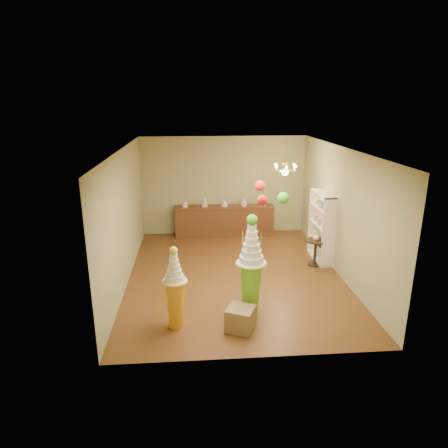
{
  "coord_description": "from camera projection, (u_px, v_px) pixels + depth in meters",
  "views": [
    {
      "loc": [
        -0.96,
        -8.76,
        4.02
      ],
      "look_at": [
        -0.25,
        0.0,
        1.28
      ],
      "focal_mm": 32.0,
      "sensor_mm": 36.0,
      "label": 1
    }
  ],
  "objects": [
    {
      "name": "chandelier",
      "position": [
        285.0,
        170.0,
        10.21
      ],
      "size": [
        0.82,
        0.82,
        0.85
      ],
      "rotation": [
        0.0,
        0.0,
        0.39
      ],
      "color": "gold",
      "rests_on": "ceiling"
    },
    {
      "name": "wall_left",
      "position": [
        124.0,
        217.0,
        8.97
      ],
      "size": [
        0.04,
        6.5,
        3.0
      ],
      "primitive_type": "cube",
      "color": "#969367",
      "rests_on": "ground"
    },
    {
      "name": "round_table",
      "position": [
        315.0,
        249.0,
        10.06
      ],
      "size": [
        0.64,
        0.64,
        0.67
      ],
      "rotation": [
        0.0,
        0.0,
        -0.26
      ],
      "color": "black",
      "rests_on": "floor"
    },
    {
      "name": "wall_back",
      "position": [
        224.0,
        186.0,
        12.25
      ],
      "size": [
        5.0,
        0.04,
        3.0
      ],
      "primitive_type": "cube",
      "color": "#969367",
      "rests_on": "ground"
    },
    {
      "name": "sideboard",
      "position": [
        224.0,
        220.0,
        12.29
      ],
      "size": [
        3.04,
        0.54,
        1.16
      ],
      "color": "#512D19",
      "rests_on": "floor"
    },
    {
      "name": "shelving_unit",
      "position": [
        321.0,
        227.0,
        10.28
      ],
      "size": [
        0.33,
        1.2,
        1.8
      ],
      "color": "white",
      "rests_on": "floor"
    },
    {
      "name": "wall_right",
      "position": [
        341.0,
        212.0,
        9.35
      ],
      "size": [
        0.04,
        6.5,
        3.0
      ],
      "primitive_type": "cube",
      "color": "#969367",
      "rests_on": "ground"
    },
    {
      "name": "burlap_riser",
      "position": [
        241.0,
        319.0,
        7.26
      ],
      "size": [
        0.63,
        0.63,
        0.43
      ],
      "primitive_type": "cube",
      "rotation": [
        0.0,
        0.0,
        -0.43
      ],
      "color": "olive",
      "rests_on": "floor"
    },
    {
      "name": "pom_green_mid",
      "position": [
        283.0,
        198.0,
        7.25
      ],
      "size": [
        0.22,
        0.22,
        0.8
      ],
      "color": "#3D392C",
      "rests_on": "ceiling"
    },
    {
      "name": "vase",
      "position": [
        316.0,
        237.0,
        9.96
      ],
      "size": [
        0.21,
        0.21,
        0.17
      ],
      "primitive_type": "imported",
      "rotation": [
        0.0,
        0.0,
        0.4
      ],
      "color": "white",
      "rests_on": "round_table"
    },
    {
      "name": "pedestal_green",
      "position": [
        251.0,
        276.0,
        7.58
      ],
      "size": [
        0.71,
        0.71,
        2.04
      ],
      "rotation": [
        0.0,
        0.0,
        -0.34
      ],
      "color": "#6FBA29",
      "rests_on": "floor"
    },
    {
      "name": "floor",
      "position": [
        234.0,
        275.0,
        9.61
      ],
      "size": [
        6.5,
        6.5,
        0.0
      ],
      "primitive_type": "plane",
      "color": "#573317",
      "rests_on": "ground"
    },
    {
      "name": "pedestal_orange",
      "position": [
        175.0,
        297.0,
        7.23
      ],
      "size": [
        0.56,
        0.56,
        1.58
      ],
      "rotation": [
        0.0,
        0.0,
        0.38
      ],
      "color": "orange",
      "rests_on": "floor"
    },
    {
      "name": "pom_red_left",
      "position": [
        260.0,
        186.0,
        7.21
      ],
      "size": [
        0.19,
        0.19,
        0.56
      ],
      "color": "#3D392C",
      "rests_on": "ceiling"
    },
    {
      "name": "pom_red_right",
      "position": [
        262.0,
        200.0,
        6.78
      ],
      "size": [
        0.18,
        0.18,
        0.7
      ],
      "color": "#3D392C",
      "rests_on": "ceiling"
    },
    {
      "name": "ceiling",
      "position": [
        235.0,
        149.0,
        8.71
      ],
      "size": [
        6.5,
        6.5,
        0.0
      ],
      "primitive_type": "plane",
      "rotation": [
        3.14,
        0.0,
        0.0
      ],
      "color": "white",
      "rests_on": "ground"
    },
    {
      "name": "wall_front",
      "position": [
        257.0,
        273.0,
        6.07
      ],
      "size": [
        5.0,
        0.04,
        3.0
      ],
      "primitive_type": "cube",
      "color": "#969367",
      "rests_on": "ground"
    }
  ]
}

